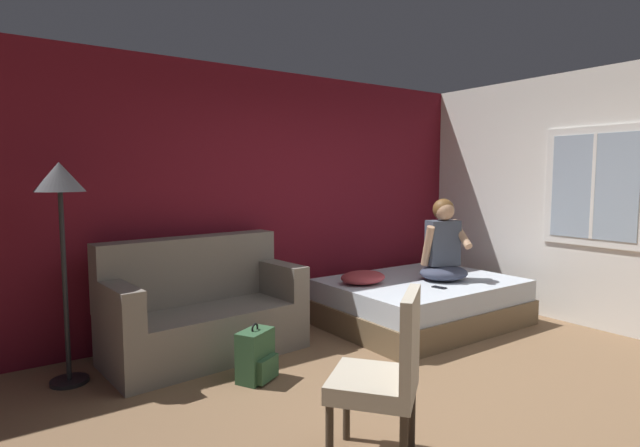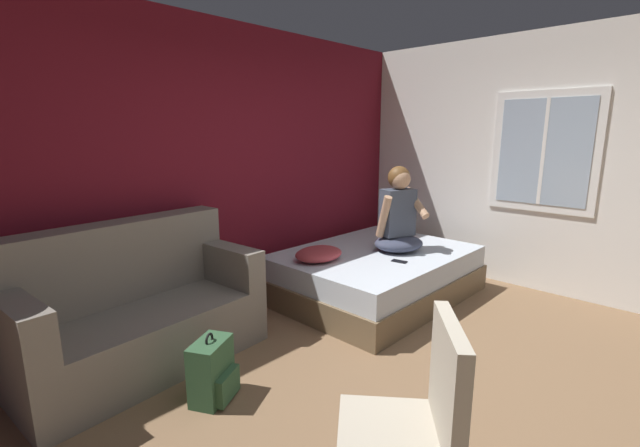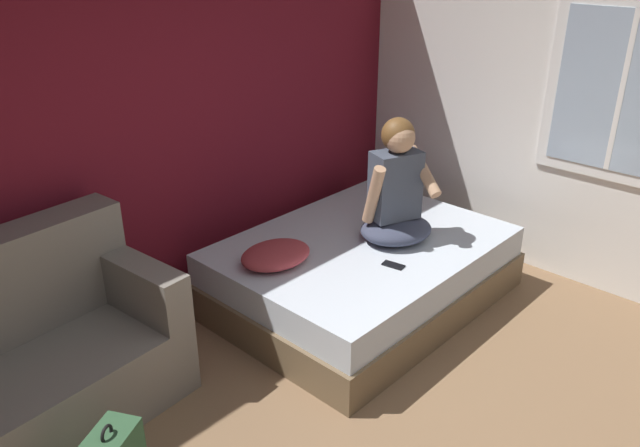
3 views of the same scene
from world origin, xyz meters
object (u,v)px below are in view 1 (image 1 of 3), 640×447
(throw_pillow, at_px, (363,277))
(floor_lamp, at_px, (60,198))
(cell_phone, at_px, (439,287))
(bed, at_px, (421,302))
(backpack, at_px, (256,356))
(person_seated, at_px, (443,247))
(couch, at_px, (202,311))
(side_chair, at_px, (386,371))

(throw_pillow, distance_m, floor_lamp, 2.88)
(cell_phone, distance_m, floor_lamp, 3.48)
(bed, relative_size, throw_pillow, 4.23)
(bed, bearing_deg, throw_pillow, 163.59)
(backpack, bearing_deg, bed, 8.53)
(person_seated, bearing_deg, floor_lamp, 170.45)
(person_seated, bearing_deg, couch, 166.08)
(person_seated, distance_m, floor_lamp, 3.67)
(backpack, bearing_deg, side_chair, -88.14)
(couch, relative_size, person_seated, 2.01)
(side_chair, bearing_deg, backpack, 91.86)
(bed, bearing_deg, side_chair, -140.59)
(bed, relative_size, floor_lamp, 1.19)
(couch, xyz_separation_m, floor_lamp, (-1.09, -0.01, 1.04))
(side_chair, xyz_separation_m, person_seated, (2.31, 1.61, 0.30))
(side_chair, distance_m, backpack, 1.47)
(floor_lamp, bearing_deg, cell_phone, -14.59)
(cell_phone, bearing_deg, floor_lamp, 155.37)
(backpack, bearing_deg, floor_lamp, 146.91)
(side_chair, xyz_separation_m, cell_phone, (1.98, 1.37, -0.05))
(bed, xyz_separation_m, side_chair, (-2.13, -1.75, 0.30))
(couch, xyz_separation_m, cell_phone, (2.15, -0.86, 0.09))
(person_seated, distance_m, throw_pillow, 0.95)
(throw_pillow, bearing_deg, floor_lamp, 174.40)
(throw_pillow, height_order, floor_lamp, floor_lamp)
(cell_phone, bearing_deg, side_chair, -155.39)
(backpack, bearing_deg, throw_pillow, 18.93)
(couch, height_order, cell_phone, couch)
(couch, relative_size, side_chair, 1.80)
(person_seated, xyz_separation_m, backpack, (-2.36, -0.19, -0.64))
(side_chair, distance_m, cell_phone, 2.41)
(person_seated, xyz_separation_m, throw_pillow, (-0.84, 0.33, -0.29))
(person_seated, relative_size, floor_lamp, 0.51)
(couch, bearing_deg, throw_pillow, -9.73)
(couch, height_order, person_seated, person_seated)
(throw_pillow, distance_m, cell_phone, 0.77)
(person_seated, height_order, cell_phone, person_seated)
(floor_lamp, bearing_deg, throw_pillow, -5.60)
(backpack, height_order, throw_pillow, throw_pillow)
(person_seated, height_order, backpack, person_seated)
(backpack, xyz_separation_m, floor_lamp, (-1.21, 0.79, 1.24))
(couch, relative_size, floor_lamp, 1.04)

